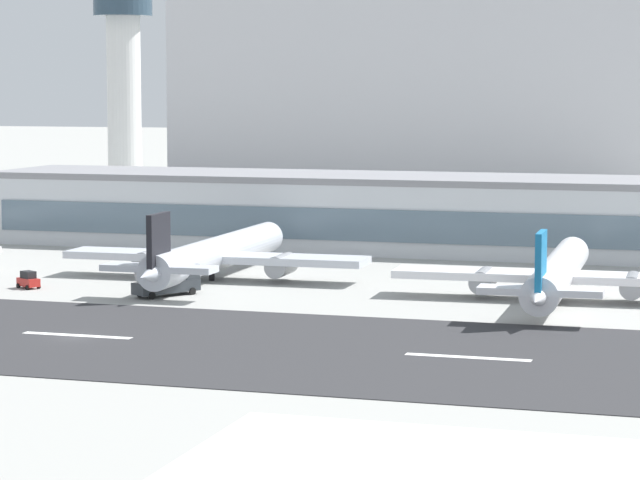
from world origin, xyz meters
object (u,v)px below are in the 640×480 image
Objects in this scene: airliner_blue_tail_gate_2 at (556,275)px; service_baggage_tug_2 at (28,280)px; distant_hotel_block at (421,94)px; terminal_building at (438,214)px; control_tower at (124,75)px; airliner_black_tail_gate_1 at (212,255)px; service_fuel_truck_0 at (166,279)px.

airliner_blue_tail_gate_2 is 13.54× the size of service_baggage_tug_2.
service_baggage_tug_2 is at bearing -91.77° from distant_hotel_block.
service_baggage_tug_2 is (-40.42, -56.03, -4.78)m from terminal_building.
terminal_building is at bearing 25.08° from airliner_blue_tail_gate_2.
distant_hotel_block is (-34.50, 136.03, 17.73)m from terminal_building.
control_tower is (-67.22, 31.07, 21.74)m from terminal_building.
distant_hotel_block reaches higher than airliner_blue_tail_gate_2.
airliner_black_tail_gate_1 is (13.52, -178.09, -20.24)m from distant_hotel_block.
airliner_black_tail_gate_1 is (-20.98, -42.06, -2.51)m from terminal_building.
service_baggage_tug_2 is at bearing 94.86° from airliner_blue_tail_gate_2.
airliner_blue_tail_gate_2 is 46.92m from service_fuel_truck_0.
distant_hotel_block is at bearing 104.23° from terminal_building.
airliner_blue_tail_gate_2 is (45.81, -5.64, -0.10)m from airliner_black_tail_gate_1.
terminal_building is 40.49× the size of service_baggage_tug_2.
control_tower is at bearing -107.31° from distant_hotel_block.
control_tower is 89.86m from airliner_black_tail_gate_1.
service_fuel_truck_0 is 2.41× the size of service_baggage_tug_2.
control_tower is 110.02m from distant_hotel_block.
service_fuel_truck_0 is (46.06, -88.01, -25.54)m from control_tower.
service_fuel_truck_0 is at bearing 98.94° from airliner_blue_tail_gate_2.
airliner_black_tail_gate_1 is at bearing -57.70° from control_tower.
control_tower is 0.94× the size of airliner_blue_tail_gate_2.
distant_hotel_block is 35.31× the size of service_baggage_tug_2.
terminal_building is 60.86m from service_fuel_truck_0.
control_tower is at bearing 59.67° from service_fuel_truck_0.
airliner_black_tail_gate_1 is (46.24, -73.13, -24.25)m from control_tower.
distant_hotel_block is at bearing 15.48° from airliner_blue_tail_gate_2.
service_baggage_tug_2 is (-19.26, 0.91, -0.98)m from service_fuel_truck_0.
airliner_black_tail_gate_1 is at bearing -113.31° from service_baggage_tug_2.
control_tower is 94.91m from service_baggage_tug_2.
control_tower reaches higher than terminal_building.
terminal_building is 2.99× the size of airliner_blue_tail_gate_2.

